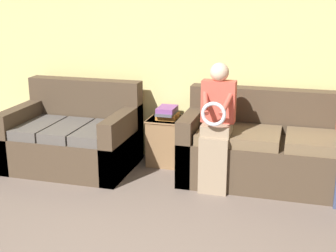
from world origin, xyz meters
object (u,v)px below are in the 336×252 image
Objects in this scene: side_shelf at (168,141)px; couch_main at (282,151)px; book_stack at (167,113)px; couch_side at (74,138)px; child_left_seated at (217,122)px.

couch_main is at bearing -9.61° from side_shelf.
book_stack is (-0.01, -0.00, 0.34)m from side_shelf.
couch_side is (-2.34, -0.12, -0.02)m from couch_main.
side_shelf is at bearing 170.39° from couch_main.
couch_side reaches higher than book_stack.
child_left_seated is at bearing -7.53° from couch_side.
side_shelf is 1.77× the size of book_stack.
couch_side is at bearing 172.47° from child_left_seated.
child_left_seated is (-0.65, -0.35, 0.37)m from couch_main.
child_left_seated reaches higher than couch_main.
child_left_seated is 0.97m from side_shelf.
couch_side is 1.11m from book_stack.
couch_side is 1.75m from child_left_seated.
book_stack is (-1.32, 0.22, 0.27)m from couch_main.
book_stack is (1.02, 0.34, 0.29)m from couch_side.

